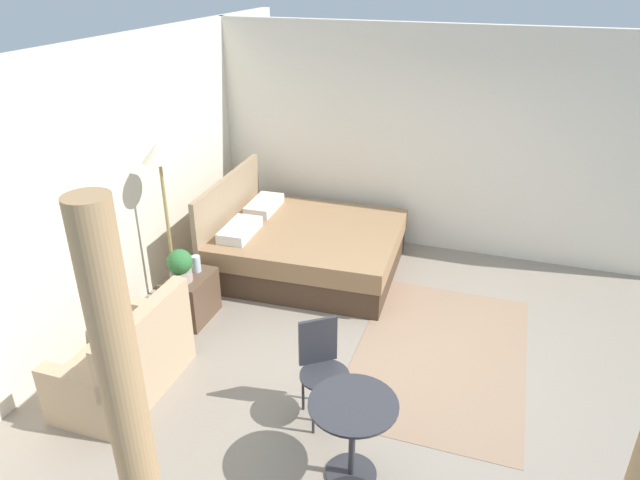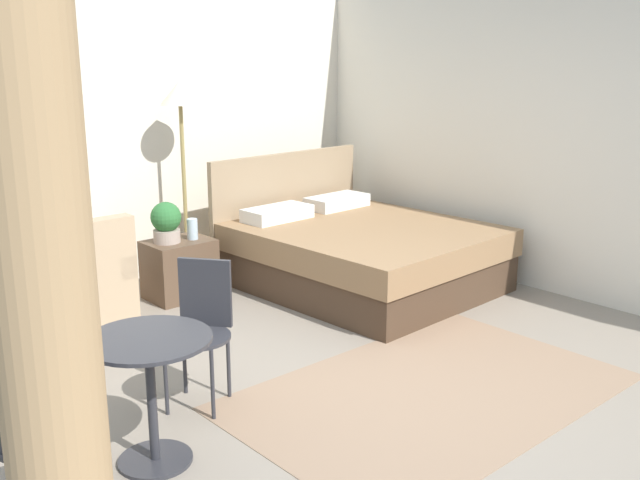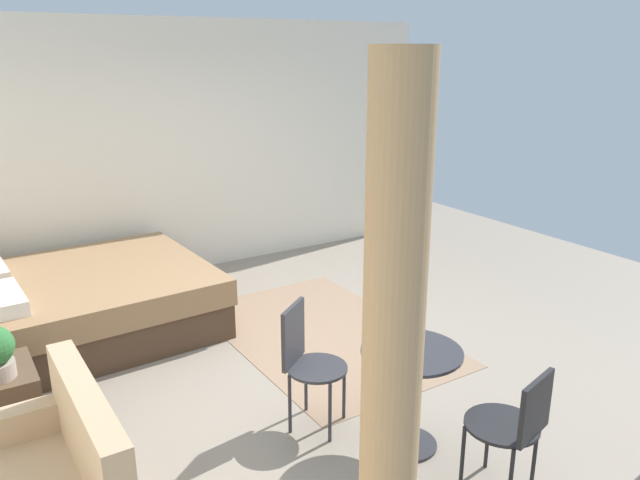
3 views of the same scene
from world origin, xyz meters
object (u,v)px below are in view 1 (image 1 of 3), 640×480
at_px(potted_plant, 180,265).
at_px(floor_lamp, 160,164).
at_px(nightstand, 190,297).
at_px(vase, 196,264).
at_px(bed, 305,247).
at_px(couch, 127,362).
at_px(balcony_table, 353,426).
at_px(cafe_chair_near_window, 321,361).

distance_m(potted_plant, floor_lamp, 1.06).
relative_size(nightstand, vase, 3.06).
relative_size(bed, potted_plant, 6.35).
distance_m(nightstand, potted_plant, 0.44).
height_order(couch, balcony_table, couch).
xyz_separation_m(bed, nightstand, (-1.40, 0.78, -0.05)).
bearing_deg(potted_plant, floor_lamp, 42.03).
bearing_deg(bed, vase, 149.87).
bearing_deg(cafe_chair_near_window, couch, 99.62).
xyz_separation_m(floor_lamp, cafe_chair_near_window, (-1.22, -2.15, -1.06)).
xyz_separation_m(nightstand, cafe_chair_near_window, (-0.90, -1.77, 0.27)).
relative_size(bed, nightstand, 4.01).
bearing_deg(bed, couch, 164.65).
height_order(bed, vase, bed).
height_order(couch, floor_lamp, floor_lamp).
bearing_deg(potted_plant, bed, -27.87).
height_order(potted_plant, vase, potted_plant).
distance_m(couch, potted_plant, 1.16).
distance_m(nightstand, floor_lamp, 1.42).
distance_m(bed, nightstand, 1.60).
bearing_deg(potted_plant, cafe_chair_near_window, -114.30).
bearing_deg(potted_plant, balcony_table, -121.97).
xyz_separation_m(couch, balcony_table, (-0.29, -2.13, 0.19)).
xyz_separation_m(vase, cafe_chair_near_window, (-1.02, -1.73, -0.08)).
bearing_deg(balcony_table, couch, 82.31).
xyz_separation_m(nightstand, potted_plant, (-0.10, 0.01, 0.43)).
bearing_deg(couch, cafe_chair_near_window, -80.38).
distance_m(couch, floor_lamp, 2.03).
bearing_deg(nightstand, vase, -18.93).
xyz_separation_m(vase, balcony_table, (-1.60, -2.16, -0.12)).
distance_m(couch, balcony_table, 2.15).
distance_m(potted_plant, balcony_table, 2.61).
xyz_separation_m(couch, potted_plant, (1.09, 0.08, 0.39)).
xyz_separation_m(bed, floor_lamp, (-1.09, 1.16, 1.28)).
relative_size(bed, balcony_table, 3.20).
distance_m(bed, balcony_table, 3.21).
xyz_separation_m(balcony_table, cafe_chair_near_window, (0.57, 0.43, 0.04)).
bearing_deg(potted_plant, vase, -12.89).
xyz_separation_m(bed, potted_plant, (-1.50, 0.79, 0.38)).
height_order(nightstand, vase, vase).
bearing_deg(vase, balcony_table, -126.53).
bearing_deg(balcony_table, cafe_chair_near_window, 36.71).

